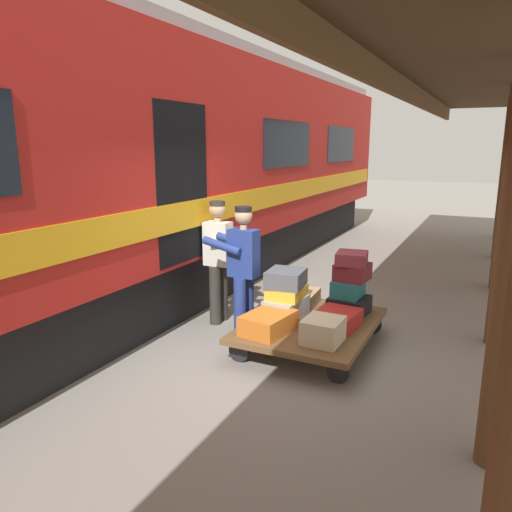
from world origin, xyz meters
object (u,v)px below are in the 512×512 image
suitcase_teal_softside (348,288)px  suitcase_burgundy_valise (352,258)px  suitcase_yellow_case (287,292)px  porter_in_overalls (242,268)px  train_car (93,173)px  suitcase_orange_carryall (268,323)px  suitcase_gray_aluminum (286,308)px  suitcase_slate_roller (286,278)px  suitcase_red_plastic (337,319)px  porter_by_door (219,258)px  suitcase_maroon_trunk (352,272)px  luggage_cart (311,326)px  suitcase_black_hardshell (349,305)px  suitcase_cream_canvas (323,331)px  suitcase_tan_vintage (301,299)px

suitcase_teal_softside → suitcase_burgundy_valise: suitcase_burgundy_valise is taller
suitcase_yellow_case → porter_in_overalls: bearing=11.9°
train_car → suitcase_yellow_case: 3.18m
suitcase_orange_carryall → suitcase_gray_aluminum: size_ratio=1.07×
suitcase_orange_carryall → suitcase_slate_roller: bearing=-89.2°
train_car → suitcase_red_plastic: train_car is taller
suitcase_red_plastic → suitcase_gray_aluminum: 0.66m
porter_by_door → suitcase_maroon_trunk: bearing=-170.0°
luggage_cart → porter_in_overalls: porter_in_overalls is taller
luggage_cart → suitcase_maroon_trunk: suitcase_maroon_trunk is taller
suitcase_maroon_trunk → suitcase_yellow_case: suitcase_maroon_trunk is taller
suitcase_yellow_case → porter_by_door: porter_by_door is taller
suitcase_burgundy_valise → suitcase_black_hardshell: bearing=93.1°
suitcase_cream_canvas → suitcase_slate_roller: (0.67, -0.53, 0.38)m
suitcase_tan_vintage → suitcase_cream_canvas: size_ratio=1.40×
luggage_cart → suitcase_red_plastic: bearing=-180.0°
suitcase_orange_carryall → suitcase_maroon_trunk: size_ratio=1.51×
suitcase_slate_roller → suitcase_burgundy_valise: bearing=-140.2°
suitcase_gray_aluminum → suitcase_slate_roller: size_ratio=1.24×
suitcase_slate_roller → porter_in_overalls: bearing=10.8°
suitcase_cream_canvas → porter_in_overalls: size_ratio=0.26×
luggage_cart → suitcase_orange_carryall: bearing=57.9°
suitcase_gray_aluminum → suitcase_burgundy_valise: (-0.66, -0.55, 0.59)m
suitcase_gray_aluminum → train_car: bearing=3.9°
suitcase_yellow_case → porter_by_door: bearing=-12.7°
suitcase_gray_aluminum → porter_by_door: (1.11, -0.26, 0.48)m
suitcase_tan_vintage → suitcase_gray_aluminum: bearing=90.0°
luggage_cart → suitcase_teal_softside: bearing=-118.8°
train_car → suitcase_yellow_case: size_ratio=39.45×
luggage_cart → porter_by_door: porter_by_door is taller
suitcase_gray_aluminum → suitcase_slate_roller: 0.38m
luggage_cart → suitcase_maroon_trunk: size_ratio=4.62×
suitcase_gray_aluminum → porter_by_door: 1.23m
suitcase_yellow_case → luggage_cart: bearing=177.5°
suitcase_tan_vintage → suitcase_yellow_case: (-0.00, 0.51, 0.24)m
suitcase_burgundy_valise → suitcase_maroon_trunk: bearing=-112.2°
porter_in_overalls → suitcase_cream_canvas: bearing=160.9°
suitcase_tan_vintage → suitcase_black_hardshell: size_ratio=1.31×
suitcase_gray_aluminum → suitcase_slate_roller: suitcase_slate_roller is taller
porter_in_overalls → porter_by_door: bearing=-34.0°
suitcase_tan_vintage → suitcase_orange_carryall: bearing=90.0°
train_car → suitcase_red_plastic: 3.88m
suitcase_burgundy_valise → suitcase_red_plastic: bearing=90.2°
suitcase_black_hardshell → porter_by_door: porter_by_door is taller
train_car → suitcase_black_hardshell: train_car is taller
suitcase_burgundy_valise → porter_by_door: porter_by_door is taller
suitcase_slate_roller → porter_in_overalls: (0.55, 0.11, 0.09)m
train_car → suitcase_cream_canvas: size_ratio=44.61×
suitcase_cream_canvas → suitcase_teal_softside: 1.09m
porter_in_overalls → suitcase_orange_carryall: bearing=143.0°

